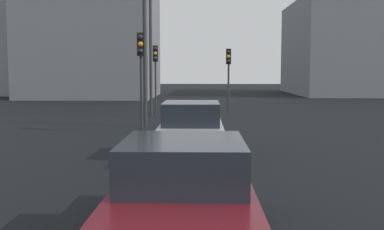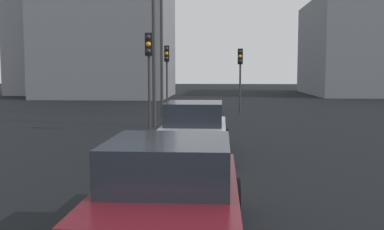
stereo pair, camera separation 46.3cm
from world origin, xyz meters
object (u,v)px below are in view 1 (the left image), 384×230
object	(u,v)px
traffic_light_near_right	(141,61)
street_lamp_kerbside	(150,25)
traffic_light_near_left	(155,65)
car_silver_lead	(191,130)
traffic_light_far_left	(228,67)
street_lamp_far	(145,41)
car_maroon_second	(184,193)

from	to	relation	value
traffic_light_near_right	street_lamp_kerbside	world-z (taller)	street_lamp_kerbside
traffic_light_near_left	traffic_light_near_right	size ratio (longest dim) A/B	0.98
car_silver_lead	traffic_light_near_left	bearing A→B (deg)	10.30
street_lamp_kerbside	car_silver_lead	bearing A→B (deg)	-167.99
traffic_light_far_left	street_lamp_far	world-z (taller)	street_lamp_far
car_silver_lead	street_lamp_kerbside	bearing A→B (deg)	12.03
traffic_light_near_left	street_lamp_kerbside	bearing A→B (deg)	-7.29
car_maroon_second	traffic_light_near_left	xyz separation A→B (m)	(19.77, 2.42, 2.05)
car_maroon_second	traffic_light_near_right	bearing A→B (deg)	10.24
car_maroon_second	traffic_light_near_left	size ratio (longest dim) A/B	1.11
street_lamp_far	traffic_light_near_right	bearing A→B (deg)	-177.17
traffic_light_near_right	traffic_light_far_left	size ratio (longest dim) A/B	1.06
car_maroon_second	traffic_light_near_left	distance (m)	20.03
car_maroon_second	street_lamp_kerbside	size ratio (longest dim) A/B	0.52
car_silver_lead	street_lamp_kerbside	size ratio (longest dim) A/B	0.51
traffic_light_near_left	traffic_light_far_left	bearing A→B (deg)	97.93
street_lamp_kerbside	street_lamp_far	bearing A→B (deg)	-176.82
traffic_light_near_left	street_lamp_kerbside	world-z (taller)	street_lamp_kerbside
car_maroon_second	street_lamp_kerbside	bearing A→B (deg)	7.62
car_silver_lead	traffic_light_near_right	bearing A→B (deg)	23.03
traffic_light_near_left	street_lamp_far	world-z (taller)	street_lamp_far
car_silver_lead	car_maroon_second	xyz separation A→B (m)	(-6.79, -0.06, -0.02)
car_silver_lead	traffic_light_far_left	bearing A→B (deg)	-7.49
car_silver_lead	traffic_light_near_left	world-z (taller)	traffic_light_near_left
traffic_light_far_left	street_lamp_kerbside	bearing A→B (deg)	-53.55
car_maroon_second	traffic_light_near_right	size ratio (longest dim) A/B	1.09
traffic_light_far_left	street_lamp_kerbside	size ratio (longest dim) A/B	0.45
traffic_light_far_left	car_silver_lead	bearing A→B (deg)	0.83
street_lamp_far	car_maroon_second	bearing A→B (deg)	-170.67
car_maroon_second	street_lamp_kerbside	xyz separation A→B (m)	(18.32, 2.52, 4.11)
car_silver_lead	street_lamp_far	distance (m)	7.91
car_silver_lead	street_lamp_far	world-z (taller)	street_lamp_far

